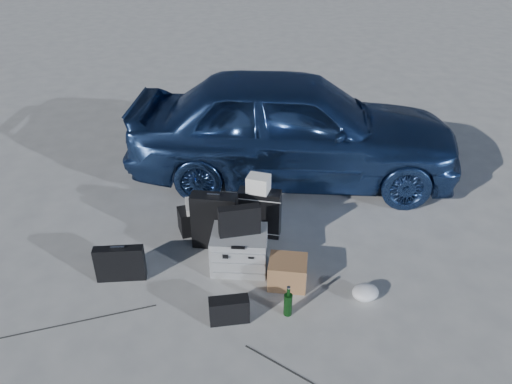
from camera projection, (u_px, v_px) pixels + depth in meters
ground at (224, 290)px, 5.15m from camera, size 60.00×60.00×0.00m
car at (293, 126)px, 6.87m from camera, size 4.59×2.07×1.53m
pelican_case at (239, 250)px, 5.38m from camera, size 0.61×0.51×0.43m
laptop_bag at (239, 221)px, 5.19m from camera, size 0.45×0.20×0.33m
briefcase at (120, 264)px, 5.20m from camera, size 0.52×0.16×0.40m
suitcase_left at (215, 221)px, 5.64m from camera, size 0.54×0.25×0.67m
suitcase_right at (260, 213)px, 5.85m from camera, size 0.52×0.27×0.59m
white_carton at (258, 184)px, 5.65m from camera, size 0.29×0.26×0.20m
duffel_bag at (204, 218)px, 6.02m from camera, size 0.66×0.45×0.30m
flat_box_white at (204, 205)px, 5.92m from camera, size 0.48×0.40×0.07m
flat_box_black at (205, 200)px, 5.89m from camera, size 0.33×0.26×0.06m
cardboard_box at (288, 272)px, 5.17m from camera, size 0.43×0.39×0.29m
plastic_bag at (365, 292)px, 5.01m from camera, size 0.34×0.32×0.15m
messenger_bag at (229, 310)px, 4.72m from camera, size 0.40×0.20×0.27m
green_bottle at (288, 301)px, 4.77m from camera, size 0.09×0.09×0.33m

